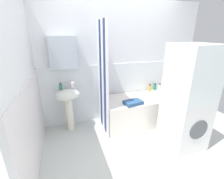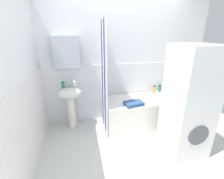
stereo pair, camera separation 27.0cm
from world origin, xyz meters
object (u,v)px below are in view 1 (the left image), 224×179
Objects in this scene: lotion_bottle at (150,88)px; soap_dispenser at (61,86)px; toothbrush_cup at (72,85)px; conditioner_bottle at (155,87)px; bathtub at (138,110)px; sink at (68,101)px; towel_folded at (133,102)px; washer_dryer_stack at (187,99)px; body_wash_bottle at (159,87)px.

soap_dispenser is at bearing -178.39° from lotion_bottle.
toothbrush_cup reaches higher than conditioner_bottle.
lotion_bottle is (0.39, 0.26, 0.36)m from bathtub.
soap_dispenser is 1.89m from lotion_bottle.
sink is 1.91m from conditioner_bottle.
soap_dispenser reaches higher than lotion_bottle.
towel_folded is at bearing -24.02° from toothbrush_cup.
lotion_bottle is at bearing -168.26° from conditioner_bottle.
sink reaches higher than lotion_bottle.
sink is 6.22× the size of soap_dispenser.
washer_dryer_stack reaches higher than bathtub.
washer_dryer_stack is at bearing -43.12° from towel_folded.
body_wash_bottle is (2.01, 0.10, 0.03)m from sink.
lotion_bottle is (-0.15, -0.03, 0.00)m from conditioner_bottle.
lotion_bottle reaches higher than conditioner_bottle.
towel_folded is (-0.63, -0.49, -0.04)m from lotion_bottle.
body_wash_bottle is 1.01m from towel_folded.
soap_dispenser is at bearing 172.01° from bathtub.
bathtub is 8.91× the size of lotion_bottle.
bathtub is at bearing -151.41° from conditioner_bottle.
toothbrush_cup is 1.97m from washer_dryer_stack.
bathtub is at bearing -10.06° from toothbrush_cup.
towel_folded is at bearing 136.88° from washer_dryer_stack.
washer_dryer_stack is (1.87, -1.04, -0.06)m from soap_dispenser.
conditioner_bottle is 0.15m from lotion_bottle.
body_wash_bottle is 0.25m from lotion_bottle.
towel_folded is at bearing -141.93° from lotion_bottle.
washer_dryer_stack is (-0.24, -1.09, 0.19)m from body_wash_bottle.
lotion_bottle is at bearing -179.72° from body_wash_bottle.
towel_folded is 0.20× the size of washer_dryer_stack.
body_wash_bottle is at bearing 22.47° from bathtub.
lotion_bottle is (-0.25, -0.00, 0.00)m from body_wash_bottle.
washer_dryer_stack is (-0.14, -1.12, 0.19)m from conditioner_bottle.
sink is at bearing -147.68° from toothbrush_cup.
towel_folded is at bearing -150.60° from body_wash_bottle.
toothbrush_cup is at bearing 155.98° from towel_folded.
washer_dryer_stack reaches higher than body_wash_bottle.
towel_folded is (1.24, -0.44, -0.29)m from soap_dispenser.
washer_dryer_stack reaches higher than toothbrush_cup.
soap_dispenser is at bearing -177.62° from conditioner_bottle.
lotion_bottle is at bearing 90.31° from washer_dryer_stack.
toothbrush_cup is at bearing 147.66° from washer_dryer_stack.
sink reaches higher than towel_folded.
bathtub is 9.10× the size of body_wash_bottle.
body_wash_bottle is at bearing 1.46° from soap_dispenser.
washer_dryer_stack is at bearing -64.67° from bathtub.
body_wash_bottle is (2.12, 0.05, -0.25)m from soap_dispenser.
towel_folded reaches higher than bathtub.
toothbrush_cup is at bearing -178.91° from body_wash_bottle.
lotion_bottle is 1.11m from washer_dryer_stack.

